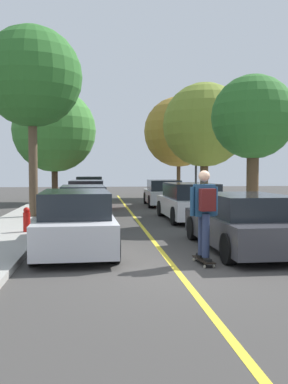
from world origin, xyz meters
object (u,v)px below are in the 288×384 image
Objects in this scene: street_tree_right_near at (205,125)px; street_tree_left_nearest at (32,77)px; fire_hydrant at (27,220)px; street_tree_right_far at (179,132)px; street_tree_left_near at (54,131)px; street_tree_right_nearest at (253,118)px; skateboarder at (204,209)px; parked_car_left_far at (87,194)px; parked_car_left_farthest at (89,188)px; parked_car_right_far at (164,193)px; parked_car_right_near at (190,202)px; streetlamp at (196,149)px; parked_car_right_nearest at (245,223)px; skateboard at (204,260)px; parked_car_left_nearest at (76,222)px; parked_car_left_near at (83,204)px.

street_tree_left_nearest is at bearing -149.15° from street_tree_right_near.
street_tree_right_far is at bearing 64.78° from fire_hydrant.
street_tree_right_near is (7.78, -3.70, 0.02)m from street_tree_left_near.
street_tree_right_nearest is 2.81× the size of skateboarder.
parked_car_left_far is 0.98× the size of parked_car_left_farthest.
street_tree_right_near is at bearing -30.88° from parked_car_right_far.
fire_hydrant is 0.39× the size of skateboarder.
street_tree_left_nearest reaches higher than street_tree_left_near.
parked_car_right_far is 14.10m from skateboarder.
fire_hydrant is (-7.38, -8.80, -3.65)m from street_tree_right_near.
skateboarder is at bearing -100.13° from parked_car_right_near.
street_tree_left_nearest is (-1.90, -11.75, 4.66)m from parked_car_left_farthest.
street_tree_left_nearest is 9.89m from streetlamp.
parked_car_right_nearest is 0.69× the size of street_tree_right_far.
parked_car_left_far is 0.68× the size of street_tree_left_near.
street_tree_right_far is 7.65× the size of skateboard.
parked_car_right_far reaches higher than parked_car_right_nearest.
street_tree_left_near is (-5.88, 2.57, 3.45)m from parked_car_right_far.
street_tree_left_near is at bearing 126.49° from street_tree_right_nearest.
street_tree_right_nearest is at bearing -90.00° from street_tree_right_far.
fire_hydrant is at bearing 154.22° from parked_car_right_nearest.
street_tree_left_nearest is at bearing 118.90° from skateboard.
parked_car_left_farthest reaches higher than parked_car_left_nearest.
parked_car_left_nearest is at bearing -90.00° from parked_car_left_farthest.
street_tree_right_nearest reaches higher than fire_hydrant.
fire_hydrant is (-1.50, 2.40, -0.21)m from parked_car_left_nearest.
street_tree_right_nearest is at bearing 36.63° from parked_car_left_nearest.
parked_car_right_nearest is at bearing -99.40° from street_tree_right_near.
streetlamp reaches higher than parked_car_left_farthest.
parked_car_left_farthest is at bearing 129.65° from street_tree_right_near.
street_tree_left_nearest is 6.41m from fire_hydrant.
streetlamp is (5.74, 12.39, 2.32)m from parked_car_left_nearest.
street_tree_right_nearest is at bearing 61.78° from skateboard.
street_tree_right_far reaches higher than parked_car_right_near.
street_tree_left_nearest is at bearing 118.82° from skateboarder.
street_tree_left_near is at bearing 154.56° from street_tree_right_near.
parked_car_right_nearest is 6.08m from parked_car_right_near.
street_tree_right_far reaches higher than parked_car_left_near.
street_tree_left_nearest is at bearing 152.75° from parked_car_left_near.
parked_car_left_far is at bearing -171.28° from parked_car_right_far.
parked_car_right_near reaches higher than parked_car_left_far.
parked_car_left_near is at bearing 90.01° from parked_car_left_nearest.
streetlamp reaches higher than parked_car_right_far.
skateboarder is (2.64, -13.42, 0.44)m from parked_car_left_far.
parked_car_left_far is 6.23m from streetlamp.
street_tree_right_nearest is 8.29m from fire_hydrant.
parked_car_right_near is at bearing 79.81° from skateboard.
street_tree_right_nearest reaches higher than parked_car_left_far.
street_tree_left_nearest is (-5.88, -5.78, 4.69)m from parked_car_right_far.
parked_car_right_near is at bearing 90.00° from parked_car_right_nearest.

